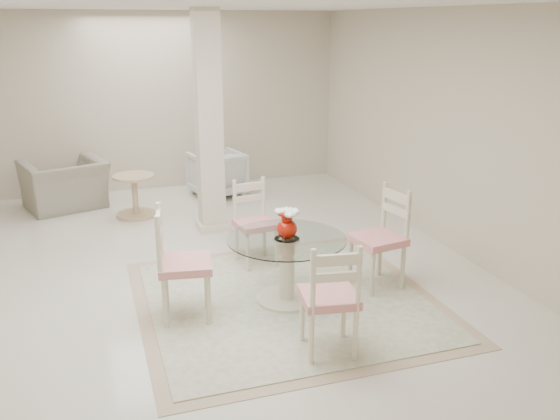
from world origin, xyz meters
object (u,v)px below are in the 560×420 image
object	(u,v)px
recliner_taupe	(65,185)
side_table	(135,197)
dining_chair_west	(176,256)
column	(209,124)
dining_table	(287,270)
dining_chair_east	(384,230)
dining_chair_north	(254,216)
dining_chair_south	(331,291)
armchair_white	(217,174)
red_vase	(287,223)

from	to	relation	value
recliner_taupe	side_table	bearing A→B (deg)	124.34
dining_chair_west	recliner_taupe	distance (m)	3.92
column	dining_table	bearing A→B (deg)	-83.94
column	dining_chair_west	xyz separation A→B (m)	(-0.78, -2.26, -0.75)
dining_chair_west	dining_chair_east	bearing A→B (deg)	-79.88
dining_table	dining_chair_north	bearing A→B (deg)	91.83
dining_chair_west	dining_chair_south	size ratio (longest dim) A/B	1.06
column	armchair_white	bearing A→B (deg)	75.01
dining_table	recliner_taupe	bearing A→B (deg)	118.23
dining_chair_west	recliner_taupe	xyz separation A→B (m)	(-1.00, 3.78, -0.26)
armchair_white	dining_table	bearing A→B (deg)	75.26
dining_chair_north	recliner_taupe	size ratio (longest dim) A/B	0.97
dining_chair_east	recliner_taupe	distance (m)	4.82
red_vase	dining_chair_east	bearing A→B (deg)	2.25
column	red_vase	size ratio (longest dim) A/B	9.29
armchair_white	dining_chair_south	bearing A→B (deg)	75.95
dining_chair_west	dining_chair_south	distance (m)	1.44
column	red_vase	world-z (taller)	column
column	recliner_taupe	world-z (taller)	column
dining_chair_east	armchair_white	distance (m)	3.79
red_vase	recliner_taupe	xyz separation A→B (m)	(-2.03, 3.77, -0.45)
recliner_taupe	side_table	distance (m)	1.14
dining_chair_north	side_table	xyz separation A→B (m)	(-1.09, 2.06, -0.27)
red_vase	side_table	xyz separation A→B (m)	(-1.12, 3.08, -0.52)
dining_table	red_vase	world-z (taller)	red_vase
dining_chair_east	armchair_white	world-z (taller)	dining_chair_east
dining_table	dining_chair_north	size ratio (longest dim) A/B	1.08
red_vase	armchair_white	bearing A→B (deg)	87.66
dining_chair_east	column	bearing A→B (deg)	-160.09
column	dining_chair_west	distance (m)	2.51
dining_chair_north	side_table	size ratio (longest dim) A/B	1.77
column	side_table	size ratio (longest dim) A/B	4.68
column	dining_chair_north	distance (m)	1.49
red_vase	recliner_taupe	bearing A→B (deg)	118.26
side_table	dining_chair_west	bearing A→B (deg)	-88.21
side_table	dining_chair_east	bearing A→B (deg)	-54.84
dining_chair_north	side_table	world-z (taller)	dining_chair_north
red_vase	armchair_white	distance (m)	3.75
column	dining_table	distance (m)	2.48
column	dining_chair_north	world-z (taller)	column
recliner_taupe	dining_chair_north	bearing A→B (deg)	107.56
dining_chair_east	side_table	xyz separation A→B (m)	(-2.14, 3.04, -0.32)
red_vase	recliner_taupe	size ratio (longest dim) A/B	0.28
dining_table	dining_chair_north	xyz separation A→B (m)	(-0.03, 1.02, 0.21)
dining_chair_north	side_table	distance (m)	2.35
dining_chair_east	side_table	bearing A→B (deg)	-154.63
dining_chair_north	recliner_taupe	xyz separation A→B (m)	(-1.99, 2.75, -0.19)
dining_chair_north	recliner_taupe	world-z (taller)	dining_chair_north
dining_table	side_table	size ratio (longest dim) A/B	1.92
dining_table	dining_chair_west	distance (m)	1.06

